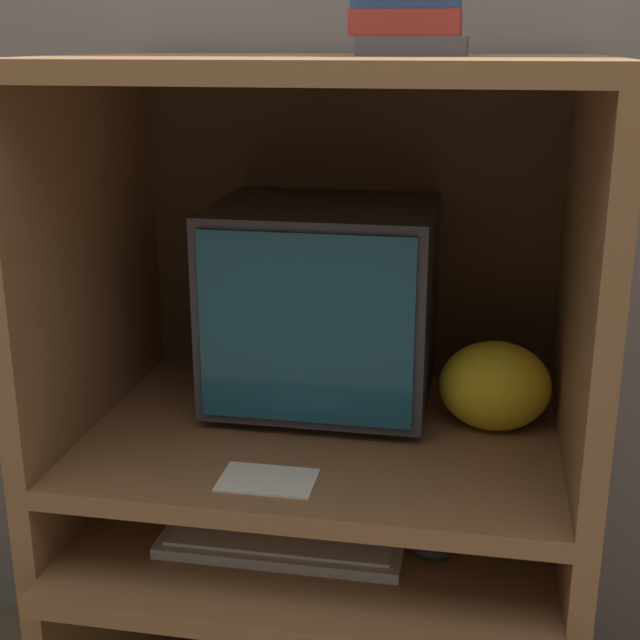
# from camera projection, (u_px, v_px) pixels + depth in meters

# --- Properties ---
(wall_back) EXTENTS (6.00, 0.06, 2.60)m
(wall_back) POSITION_uv_depth(u_px,v_px,m) (357.00, 131.00, 1.94)
(wall_back) COLOR gray
(wall_back) RESTS_ON ground_plane
(desk_base) EXTENTS (0.96, 0.74, 0.60)m
(desk_base) POSITION_uv_depth(u_px,v_px,m) (319.00, 611.00, 1.79)
(desk_base) COLOR brown
(desk_base) RESTS_ON ground_plane
(desk_monitor_shelf) EXTENTS (0.96, 0.68, 0.17)m
(desk_monitor_shelf) POSITION_uv_depth(u_px,v_px,m) (324.00, 446.00, 1.73)
(desk_monitor_shelf) COLOR brown
(desk_monitor_shelf) RESTS_ON desk_base
(hutch_upper) EXTENTS (0.96, 0.68, 0.69)m
(hutch_upper) POSITION_uv_depth(u_px,v_px,m) (328.00, 193.00, 1.62)
(hutch_upper) COLOR brown
(hutch_upper) RESTS_ON desk_monitor_shelf
(crt_monitor) EXTENTS (0.43, 0.37, 0.41)m
(crt_monitor) POSITION_uv_depth(u_px,v_px,m) (323.00, 304.00, 1.78)
(crt_monitor) COLOR #333338
(crt_monitor) RESTS_ON desk_monitor_shelf
(keyboard) EXTENTS (0.44, 0.16, 0.03)m
(keyboard) POSITION_uv_depth(u_px,v_px,m) (281.00, 541.00, 1.62)
(keyboard) COLOR beige
(keyboard) RESTS_ON desk_base
(mouse) EXTENTS (0.07, 0.05, 0.03)m
(mouse) POSITION_uv_depth(u_px,v_px,m) (432.00, 550.00, 1.59)
(mouse) COLOR #28282B
(mouse) RESTS_ON desk_base
(snack_bag) EXTENTS (0.21, 0.16, 0.17)m
(snack_bag) POSITION_uv_depth(u_px,v_px,m) (495.00, 386.00, 1.70)
(snack_bag) COLOR gold
(snack_bag) RESTS_ON desk_monitor_shelf
(book_stack) EXTENTS (0.20, 0.16, 0.13)m
(book_stack) POSITION_uv_depth(u_px,v_px,m) (410.00, 15.00, 1.51)
(book_stack) COLOR #4C4C51
(book_stack) RESTS_ON hutch_upper
(paper_card) EXTENTS (0.16, 0.11, 0.00)m
(paper_card) POSITION_uv_depth(u_px,v_px,m) (268.00, 480.00, 1.51)
(paper_card) COLOR white
(paper_card) RESTS_ON desk_monitor_shelf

